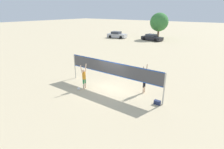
{
  "coord_description": "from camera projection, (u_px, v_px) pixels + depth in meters",
  "views": [
    {
      "loc": [
        7.69,
        -10.57,
        6.07
      ],
      "look_at": [
        0.0,
        0.0,
        1.27
      ],
      "focal_mm": 28.0,
      "sensor_mm": 36.0,
      "label": 1
    }
  ],
  "objects": [
    {
      "name": "volleyball_net",
      "position": [
        112.0,
        70.0,
        13.79
      ],
      "size": [
        8.67,
        0.1,
        2.31
      ],
      "color": "beige",
      "rests_on": "ground_plane"
    },
    {
      "name": "player_spiker",
      "position": [
        84.0,
        76.0,
        14.12
      ],
      "size": [
        0.28,
        0.69,
        2.06
      ],
      "rotation": [
        0.0,
        0.0,
        1.57
      ],
      "color": "beige",
      "rests_on": "ground_plane"
    },
    {
      "name": "parked_car_near",
      "position": [
        152.0,
        38.0,
        37.51
      ],
      "size": [
        4.79,
        2.64,
        1.32
      ],
      "rotation": [
        0.0,
        0.0,
        -0.18
      ],
      "color": "#232328",
      "rests_on": "ground_plane"
    },
    {
      "name": "parked_car_mid",
      "position": [
        117.0,
        35.0,
        41.03
      ],
      "size": [
        4.67,
        2.43,
        1.47
      ],
      "rotation": [
        0.0,
        0.0,
        0.13
      ],
      "color": "#B7B7BC",
      "rests_on": "ground_plane"
    },
    {
      "name": "player_blocker",
      "position": [
        145.0,
        79.0,
        13.3
      ],
      "size": [
        0.28,
        0.72,
        2.26
      ],
      "rotation": [
        0.0,
        0.0,
        -1.57
      ],
      "color": "beige",
      "rests_on": "ground_plane"
    },
    {
      "name": "ground_plane",
      "position": [
        112.0,
        89.0,
        14.36
      ],
      "size": [
        200.0,
        200.0,
        0.0
      ],
      "primitive_type": "plane",
      "color": "beige"
    },
    {
      "name": "gear_bag",
      "position": [
        157.0,
        102.0,
        11.97
      ],
      "size": [
        0.44,
        0.25,
        0.29
      ],
      "color": "navy",
      "rests_on": "ground_plane"
    },
    {
      "name": "tree_left_cluster",
      "position": [
        159.0,
        22.0,
        38.76
      ],
      "size": [
        4.02,
        4.02,
        5.69
      ],
      "color": "brown",
      "rests_on": "ground_plane"
    },
    {
      "name": "volleyball",
      "position": [
        79.0,
        89.0,
        14.13
      ],
      "size": [
        0.23,
        0.23,
        0.23
      ],
      "color": "white",
      "rests_on": "ground_plane"
    }
  ]
}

